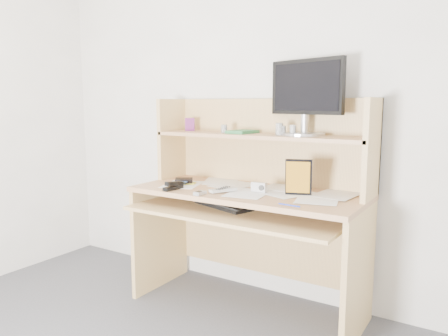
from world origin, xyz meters
The scene contains 19 objects.
back_wall centered at (0.00, 1.80, 1.25)m, with size 3.60×0.04×2.50m, color silver.
desk centered at (0.00, 1.56, 0.69)m, with size 1.40×0.70×1.30m.
paper_clutter centered at (0.00, 1.48, 0.75)m, with size 1.32×0.54×0.01m, color white.
keyboard centered at (-0.12, 1.40, 0.66)m, with size 0.42×0.26×0.03m.
tv_remote centered at (-0.09, 1.35, 0.76)m, with size 0.05×0.17×0.02m, color #ABABA6.
flip_phone centered at (-0.16, 1.22, 0.77)m, with size 0.04×0.08×0.02m, color #B7B7B9.
stapler centered at (-0.39, 1.26, 0.78)m, with size 0.04×0.14×0.04m, color black.
wallet centered at (-0.46, 1.46, 0.77)m, with size 0.11×0.09×0.03m, color black.
sticky_note_pad centered at (-0.42, 1.47, 0.75)m, with size 0.07×0.07×0.01m, color #F2FF43.
digital_camera centered at (0.09, 1.46, 0.78)m, with size 0.09×0.04×0.06m, color silver.
game_case centered at (0.33, 1.48, 0.86)m, with size 0.15×0.02×0.21m, color black.
blue_pen centered at (0.39, 1.22, 0.76)m, with size 0.01×0.01×0.12m, color #1931BF.
card_box centered at (-0.55, 1.66, 1.13)m, with size 0.06×0.02×0.09m, color maroon.
shelf_book centered at (-0.12, 1.64, 1.09)m, with size 0.14×0.19×0.02m, color #327D50.
chip_stack_a centered at (-0.24, 1.60, 1.11)m, with size 0.04×0.04×0.05m, color black.
chip_stack_b centered at (0.15, 1.60, 1.12)m, with size 0.04×0.04×0.07m, color silver.
chip_stack_c centered at (0.16, 1.61, 1.11)m, with size 0.04×0.04×0.06m, color black.
chip_stack_d centered at (0.24, 1.60, 1.11)m, with size 0.04×0.04×0.06m, color silver.
monitor centered at (0.28, 1.68, 1.32)m, with size 0.50×0.26×0.44m.
Camera 1 is at (1.25, -0.78, 1.27)m, focal length 35.00 mm.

